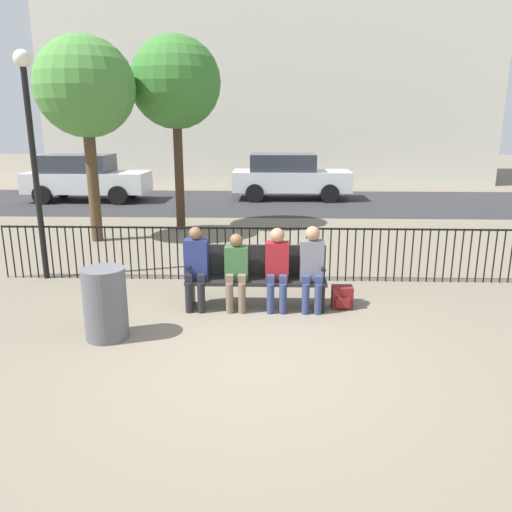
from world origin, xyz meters
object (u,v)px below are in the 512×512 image
backpack (342,297)px  tree_1 (176,84)px  park_bench (256,274)px  seated_person_3 (312,264)px  seated_person_1 (236,268)px  tree_0 (85,89)px  seated_person_0 (196,264)px  parked_car_1 (85,177)px  seated_person_2 (277,265)px  trash_bin (105,304)px  lamp_post (31,133)px  parked_car_0 (289,176)px

backpack → tree_1: size_ratio=0.07×
park_bench → seated_person_3: seated_person_3 is taller
seated_person_1 → tree_1: 6.77m
tree_0 → seated_person_0: bearing=-55.3°
seated_person_1 → park_bench: bearing=25.4°
park_bench → tree_0: bearing=132.7°
tree_1 → tree_0: bearing=-140.1°
seated_person_1 → parked_car_1: (-6.12, 10.52, 0.21)m
seated_person_1 → seated_person_2: bearing=0.5°
seated_person_0 → seated_person_3: size_ratio=0.98×
seated_person_3 → trash_bin: size_ratio=1.35×
seated_person_0 → tree_0: size_ratio=0.27×
trash_bin → seated_person_1: bearing=34.6°
lamp_post → parked_car_0: (4.59, 9.79, -1.67)m
tree_0 → tree_1: 2.25m
tree_0 → parked_car_0: bearing=55.6°
backpack → tree_1: bearing=121.2°
park_bench → parked_car_0: 11.10m
backpack → parked_car_0: bearing=92.5°
seated_person_1 → backpack: 1.64m
lamp_post → parked_car_1: bearing=106.0°
seated_person_0 → tree_1: bearing=102.6°
trash_bin → seated_person_3: bearing=22.3°
tree_1 → seated_person_0: bearing=-77.4°
park_bench → tree_1: size_ratio=0.43×
seated_person_2 → parked_car_0: 11.21m
park_bench → seated_person_0: (-0.88, -0.13, 0.18)m
park_bench → parked_car_0: (0.80, 11.07, 0.34)m
seated_person_0 → lamp_post: size_ratio=0.32×
parked_car_0 → tree_0: bearing=-124.4°
park_bench → trash_bin: size_ratio=2.23×
seated_person_2 → trash_bin: bearing=-153.2°
park_bench → lamp_post: (-3.79, 1.28, 2.01)m
lamp_post → tree_1: bearing=69.6°
seated_person_3 → parked_car_0: size_ratio=0.30×
tree_1 → parked_car_0: (2.97, 5.42, -2.76)m
seated_person_0 → parked_car_0: bearing=81.5°
seated_person_1 → tree_0: (-3.60, 4.35, 2.77)m
seated_person_1 → seated_person_2: (0.59, 0.01, 0.05)m
backpack → lamp_post: lamp_post is taller
seated_person_0 → parked_car_1: size_ratio=0.29×
lamp_post → parked_car_1: lamp_post is taller
seated_person_2 → lamp_post: bearing=161.0°
tree_0 → trash_bin: size_ratio=4.89×
tree_0 → trash_bin: (2.02, -5.44, -2.94)m
trash_bin → park_bench: bearing=33.3°
seated_person_2 → parked_car_1: 12.47m
seated_person_2 → seated_person_3: (0.51, 0.00, 0.02)m
backpack → trash_bin: size_ratio=0.36×
park_bench → trash_bin: 2.24m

